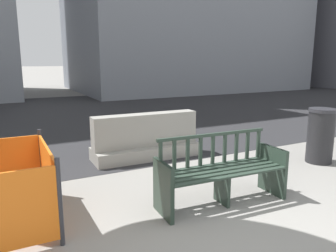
% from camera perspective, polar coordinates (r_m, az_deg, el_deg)
% --- Properties ---
extents(ground_plane, '(200.00, 200.00, 0.00)m').
position_cam_1_polar(ground_plane, '(3.52, 13.62, -20.00)').
color(ground_plane, gray).
extents(street_asphalt, '(120.00, 12.00, 0.01)m').
position_cam_1_polar(street_asphalt, '(11.26, -16.65, 1.69)').
color(street_asphalt, '#28282B').
rests_on(street_asphalt, ground).
extents(street_bench, '(1.71, 0.61, 0.88)m').
position_cam_1_polar(street_bench, '(4.27, 9.26, -8.16)').
color(street_bench, '#28382D').
rests_on(street_bench, ground).
extents(jersey_barrier_centre, '(2.01, 0.72, 0.84)m').
position_cam_1_polar(jersey_barrier_centre, '(6.17, -3.89, -2.45)').
color(jersey_barrier_centre, gray).
rests_on(jersey_barrier_centre, ground).
extents(trash_bin, '(0.47, 0.47, 0.98)m').
position_cam_1_polar(trash_bin, '(6.44, 25.03, -1.52)').
color(trash_bin, '#232326').
rests_on(trash_bin, ground).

